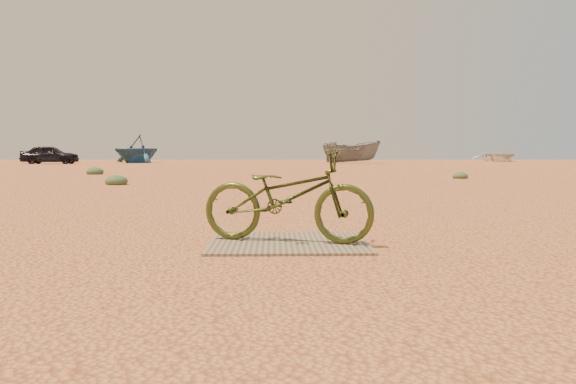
{
  "coord_description": "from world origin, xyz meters",
  "views": [
    {
      "loc": [
        -0.11,
        -5.25,
        0.79
      ],
      "look_at": [
        0.01,
        -0.4,
        0.45
      ],
      "focal_mm": 35.0,
      "sensor_mm": 36.0,
      "label": 1
    }
  ],
  "objects_px": {
    "bicycle": "(287,196)",
    "boat_far_right": "(499,155)",
    "boat_mid_right": "(351,152)",
    "boat_far_left": "(137,149)",
    "car": "(50,155)",
    "plywood_board": "(288,243)"
  },
  "relations": [
    {
      "from": "boat_far_left",
      "to": "bicycle",
      "type": "bearing_deg",
      "value": -39.2
    },
    {
      "from": "bicycle",
      "to": "boat_mid_right",
      "type": "xyz_separation_m",
      "value": [
        5.93,
        38.88,
        0.45
      ]
    },
    {
      "from": "car",
      "to": "boat_mid_right",
      "type": "relative_size",
      "value": 0.87
    },
    {
      "from": "car",
      "to": "boat_far_right",
      "type": "bearing_deg",
      "value": -77.28
    },
    {
      "from": "bicycle",
      "to": "boat_far_left",
      "type": "height_order",
      "value": "boat_far_left"
    },
    {
      "from": "boat_mid_right",
      "to": "boat_far_right",
      "type": "height_order",
      "value": "boat_mid_right"
    },
    {
      "from": "boat_far_left",
      "to": "boat_far_right",
      "type": "relative_size",
      "value": 0.79
    },
    {
      "from": "car",
      "to": "boat_far_left",
      "type": "xyz_separation_m",
      "value": [
        5.28,
        3.77,
        0.45
      ]
    },
    {
      "from": "car",
      "to": "boat_far_left",
      "type": "distance_m",
      "value": 6.5
    },
    {
      "from": "bicycle",
      "to": "boat_far_right",
      "type": "xyz_separation_m",
      "value": [
        20.53,
        46.25,
        0.14
      ]
    },
    {
      "from": "bicycle",
      "to": "car",
      "type": "xyz_separation_m",
      "value": [
        -16.17,
        35.82,
        0.25
      ]
    },
    {
      "from": "boat_mid_right",
      "to": "boat_far_right",
      "type": "xyz_separation_m",
      "value": [
        14.6,
        7.37,
        -0.31
      ]
    },
    {
      "from": "car",
      "to": "plywood_board",
      "type": "bearing_deg",
      "value": -158.83
    },
    {
      "from": "bicycle",
      "to": "boat_far_right",
      "type": "height_order",
      "value": "boat_far_right"
    },
    {
      "from": "boat_far_right",
      "to": "boat_far_left",
      "type": "bearing_deg",
      "value": -165.15
    },
    {
      "from": "boat_far_left",
      "to": "boat_mid_right",
      "type": "bearing_deg",
      "value": 32.99
    },
    {
      "from": "plywood_board",
      "to": "boat_far_right",
      "type": "distance_m",
      "value": 50.59
    },
    {
      "from": "car",
      "to": "boat_far_right",
      "type": "xyz_separation_m",
      "value": [
        36.7,
        10.42,
        -0.11
      ]
    },
    {
      "from": "bicycle",
      "to": "car",
      "type": "height_order",
      "value": "car"
    },
    {
      "from": "boat_far_left",
      "to": "boat_far_right",
      "type": "distance_m",
      "value": 32.12
    },
    {
      "from": "boat_far_right",
      "to": "boat_mid_right",
      "type": "bearing_deg",
      "value": -150.32
    },
    {
      "from": "plywood_board",
      "to": "car",
      "type": "xyz_separation_m",
      "value": [
        -16.17,
        35.82,
        0.66
      ]
    }
  ]
}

